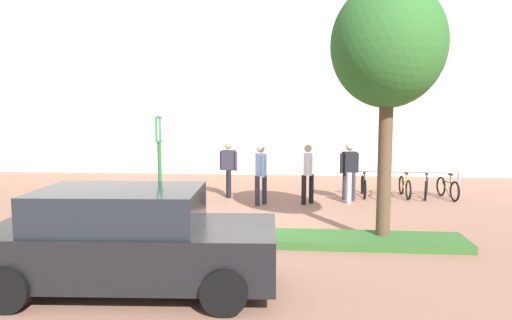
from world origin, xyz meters
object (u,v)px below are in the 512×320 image
object	(u,v)px
parking_sign_post	(160,160)
bike_at_sign	(164,222)
person_casual_tan	(261,171)
tree_sidewalk	(388,47)
person_shirt_blue	(308,170)
person_suited_dark	(229,166)
bollard_steel	(349,188)
car_black_suv	(130,240)
bike_rack_cluster	(405,186)
person_suited_navy	(349,168)

from	to	relation	value
parking_sign_post	bike_at_sign	size ratio (longest dim) A/B	1.54
person_casual_tan	parking_sign_post	bearing A→B (deg)	-115.51
tree_sidewalk	person_shirt_blue	bearing A→B (deg)	110.80
person_suited_dark	person_casual_tan	size ratio (longest dim) A/B	1.00
bike_at_sign	bollard_steel	distance (m)	5.96
tree_sidewalk	car_black_suv	xyz separation A→B (m)	(-4.27, -2.90, -3.19)
bollard_steel	person_suited_dark	bearing A→B (deg)	169.31
tree_sidewalk	car_black_suv	world-z (taller)	tree_sidewalk
parking_sign_post	tree_sidewalk	bearing A→B (deg)	2.37
person_shirt_blue	person_casual_tan	world-z (taller)	same
parking_sign_post	person_shirt_blue	bearing A→B (deg)	52.28
tree_sidewalk	bike_rack_cluster	xyz separation A→B (m)	(1.57, 5.15, -3.60)
bollard_steel	bike_rack_cluster	bearing A→B (deg)	31.28
person_casual_tan	car_black_suv	bearing A→B (deg)	-102.72
person_casual_tan	bollard_steel	bearing A→B (deg)	9.98
person_shirt_blue	person_casual_tan	size ratio (longest dim) A/B	1.00
parking_sign_post	bollard_steel	distance (m)	6.17
bike_rack_cluster	car_black_suv	xyz separation A→B (m)	(-5.83, -8.05, 0.41)
person_shirt_blue	person_suited_dark	size ratio (longest dim) A/B	1.00
bike_at_sign	bollard_steel	xyz separation A→B (m)	(4.30, 4.13, 0.10)
tree_sidewalk	bike_at_sign	xyz separation A→B (m)	(-4.58, -0.09, -3.60)
bike_rack_cluster	person_shirt_blue	xyz separation A→B (m)	(-3.03, -1.28, 0.64)
person_suited_dark	person_casual_tan	bearing A→B (deg)	-45.75
parking_sign_post	person_shirt_blue	world-z (taller)	parking_sign_post
person_shirt_blue	person_suited_dark	distance (m)	2.58
person_suited_dark	person_suited_navy	world-z (taller)	same
person_suited_navy	bike_rack_cluster	bearing A→B (deg)	20.48
bike_at_sign	person_suited_navy	world-z (taller)	person_suited_navy
person_casual_tan	bike_at_sign	bearing A→B (deg)	-115.72
person_shirt_blue	car_black_suv	bearing A→B (deg)	-112.47
tree_sidewalk	bike_at_sign	world-z (taller)	tree_sidewalk
tree_sidewalk	bike_rack_cluster	size ratio (longest dim) A/B	1.63
person_suited_navy	car_black_suv	distance (m)	8.42
bike_rack_cluster	person_suited_navy	distance (m)	2.02
bike_rack_cluster	person_casual_tan	bearing A→B (deg)	-160.31
bollard_steel	person_casual_tan	xyz separation A→B (m)	(-2.53, -0.44, 0.53)
bike_at_sign	person_suited_navy	distance (m)	6.34
bike_rack_cluster	person_shirt_blue	world-z (taller)	person_shirt_blue
tree_sidewalk	person_shirt_blue	distance (m)	5.09
person_shirt_blue	car_black_suv	world-z (taller)	person_shirt_blue
bike_at_sign	bike_rack_cluster	bearing A→B (deg)	40.49
person_suited_dark	person_shirt_blue	bearing A→B (deg)	-19.28
bollard_steel	person_suited_dark	world-z (taller)	person_suited_dark
bike_at_sign	car_black_suv	size ratio (longest dim) A/B	0.38
parking_sign_post	bollard_steel	world-z (taller)	parking_sign_post
person_suited_navy	person_casual_tan	xyz separation A→B (m)	(-2.58, -0.89, 0.00)
person_suited_navy	person_casual_tan	distance (m)	2.73
bike_rack_cluster	person_casual_tan	xyz separation A→B (m)	(-4.37, -1.56, 0.64)
person_shirt_blue	bike_rack_cluster	bearing A→B (deg)	22.94
parking_sign_post	bike_rack_cluster	size ratio (longest dim) A/B	0.81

